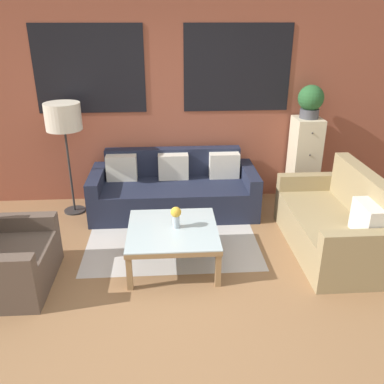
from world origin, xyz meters
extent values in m
plane|color=#8E6642|center=(0.00, 0.00, 0.00)|extent=(16.00, 16.00, 0.00)
cube|color=brown|center=(0.00, 2.44, 1.40)|extent=(8.40, 0.08, 2.80)
cube|color=black|center=(-0.95, 2.39, 1.80)|extent=(1.40, 0.01, 1.10)
cube|color=black|center=(0.95, 2.39, 1.80)|extent=(1.40, 0.01, 1.10)
cube|color=#BCB7B2|center=(0.04, 1.23, 0.00)|extent=(1.97, 1.59, 0.00)
cube|color=#1E2338|center=(0.09, 1.82, 0.20)|extent=(1.84, 0.72, 0.40)
cube|color=#1E2338|center=(0.09, 2.26, 0.39)|extent=(1.84, 0.16, 0.78)
cube|color=#1E2338|center=(-0.91, 1.90, 0.29)|extent=(0.16, 0.88, 0.58)
cube|color=#1E2338|center=(1.09, 1.90, 0.29)|extent=(0.16, 0.88, 0.58)
cube|color=silver|center=(-0.60, 2.10, 0.57)|extent=(0.40, 0.16, 0.34)
cube|color=beige|center=(0.09, 2.10, 0.57)|extent=(0.40, 0.16, 0.34)
cube|color=silver|center=(0.78, 2.10, 0.57)|extent=(0.40, 0.16, 0.34)
cube|color=#99845B|center=(1.70, 0.83, 0.21)|extent=(0.64, 1.34, 0.42)
cube|color=#99845B|center=(2.10, 0.83, 0.46)|extent=(0.16, 1.34, 0.92)
cube|color=#99845B|center=(1.78, 1.57, 0.31)|extent=(0.80, 0.14, 0.62)
cube|color=#99845B|center=(1.78, 0.10, 0.31)|extent=(0.80, 0.14, 0.62)
cube|color=silver|center=(1.94, 0.39, 0.59)|extent=(0.16, 0.40, 0.34)
cube|color=brown|center=(-1.47, 0.38, 0.20)|extent=(0.64, 0.66, 0.40)
cube|color=brown|center=(-1.55, 0.78, 0.28)|extent=(0.80, 0.14, 0.56)
cube|color=silver|center=(0.04, 0.66, 0.41)|extent=(0.92, 0.92, 0.01)
cube|color=#99754C|center=(0.04, 0.22, 0.38)|extent=(0.92, 0.05, 0.05)
cube|color=#99754C|center=(0.04, 1.10, 0.38)|extent=(0.92, 0.05, 0.05)
cube|color=#99754C|center=(-0.39, 0.66, 0.38)|extent=(0.05, 0.92, 0.05)
cube|color=#99754C|center=(0.48, 0.66, 0.38)|extent=(0.05, 0.92, 0.05)
cube|color=#99754C|center=(-0.38, 0.23, 0.20)|extent=(0.06, 0.06, 0.40)
cube|color=#99754C|center=(0.47, 0.23, 0.20)|extent=(0.06, 0.06, 0.40)
cube|color=#99754C|center=(-0.38, 1.08, 0.20)|extent=(0.06, 0.06, 0.40)
cube|color=#99754C|center=(0.47, 1.08, 0.20)|extent=(0.06, 0.06, 0.40)
cylinder|color=#2D2D2D|center=(-1.26, 2.00, 0.01)|extent=(0.28, 0.28, 0.02)
cylinder|color=#2D2D2D|center=(-1.26, 2.00, 0.57)|extent=(0.03, 0.03, 1.11)
cylinder|color=beige|center=(-1.26, 2.00, 1.29)|extent=(0.44, 0.44, 0.33)
cube|color=beige|center=(1.89, 2.16, 0.59)|extent=(0.36, 0.40, 1.19)
sphere|color=#38332D|center=(1.89, 1.95, 1.04)|extent=(0.02, 0.02, 0.02)
sphere|color=#38332D|center=(1.89, 1.95, 0.74)|extent=(0.02, 0.02, 0.02)
sphere|color=#38332D|center=(1.89, 1.95, 0.45)|extent=(0.02, 0.02, 0.02)
sphere|color=#38332D|center=(1.89, 1.95, 0.15)|extent=(0.02, 0.02, 0.02)
cylinder|color=#47474C|center=(1.89, 2.16, 1.25)|extent=(0.25, 0.25, 0.12)
sphere|color=#285B2D|center=(1.89, 2.16, 1.45)|extent=(0.33, 0.33, 0.33)
cylinder|color=#ADBCC6|center=(0.08, 0.68, 0.48)|extent=(0.07, 0.07, 0.14)
sphere|color=gold|center=(0.08, 0.68, 0.59)|extent=(0.11, 0.11, 0.11)
camera|label=1|loc=(0.00, -3.03, 2.43)|focal=38.00mm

